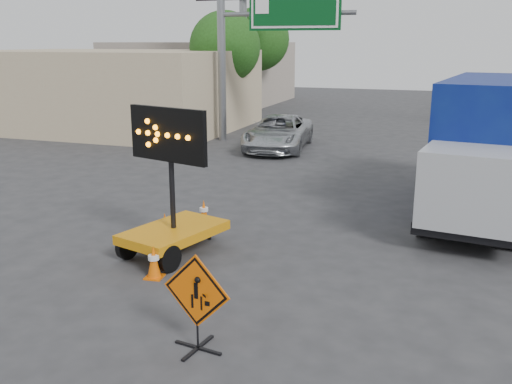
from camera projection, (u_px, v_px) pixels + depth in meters
The scene contains 13 objects.
ground at pixel (153, 364), 8.11m from camera, with size 100.00×100.00×0.00m, color #2D2D30.
storefront_left_near at pixel (107, 89), 30.36m from camera, with size 14.00×10.00×4.00m, color tan.
storefront_left_far at pixel (201, 72), 43.38m from camera, with size 12.00×10.00×4.40m, color gray.
highway_gantry at pixel (265, 27), 24.61m from camera, with size 6.18×0.38×6.90m.
tree_left_near at pixel (225, 47), 29.68m from camera, with size 3.71×3.71×6.03m.
tree_left_far at pixel (258, 39), 37.18m from camera, with size 4.10×4.10×6.66m.
construction_sign at pixel (197, 300), 8.31m from camera, with size 1.13×0.80×1.51m.
arrow_board at pixel (173, 223), 12.14m from camera, with size 1.96×2.50×3.17m.
pickup_truck at pixel (279, 133), 24.15m from camera, with size 2.36×5.13×1.43m, color #B8BBC0.
box_truck at pixel (487, 155), 14.84m from camera, with size 3.10×7.65×3.52m.
cone_a at pixel (154, 262), 11.00m from camera, with size 0.37×0.37×0.66m.
cone_b at pixel (165, 227), 13.10m from camera, with size 0.37×0.37×0.66m.
cone_c at pixel (204, 213), 14.15m from camera, with size 0.43×0.43×0.66m.
Camera 1 is at (3.80, -6.31, 4.45)m, focal length 40.00 mm.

